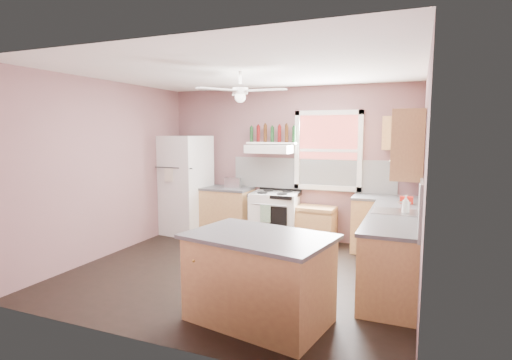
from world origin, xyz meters
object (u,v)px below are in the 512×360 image
at_px(refrigerator, 186,185).
at_px(toaster, 233,183).
at_px(stove, 275,217).
at_px(cart, 315,226).
at_px(island, 259,280).

height_order(refrigerator, toaster, refrigerator).
relative_size(stove, cart, 1.32).
bearing_deg(cart, toaster, -176.46).
bearing_deg(island, cart, 103.39).
bearing_deg(stove, refrigerator, 178.93).
height_order(refrigerator, stove, refrigerator).
distance_m(cart, island, 2.95).
xyz_separation_m(toaster, stove, (0.83, -0.02, -0.56)).
distance_m(refrigerator, stove, 1.81).
height_order(toaster, cart, toaster).
xyz_separation_m(refrigerator, stove, (1.74, 0.13, -0.49)).
distance_m(toaster, stove, 1.00).
bearing_deg(island, refrigerator, 143.89).
relative_size(toaster, cart, 0.43).
distance_m(toaster, cart, 1.69).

